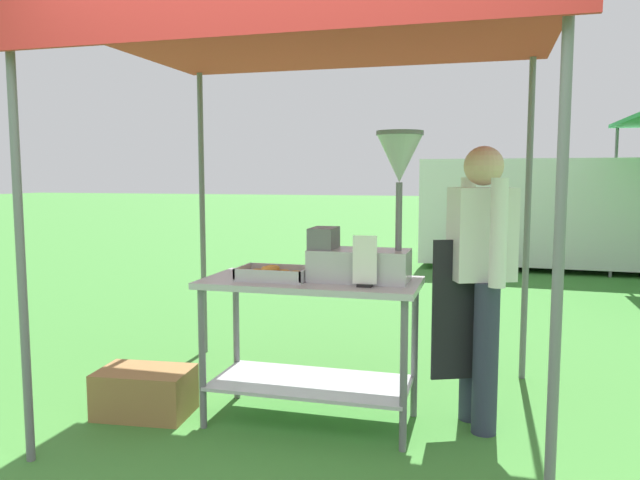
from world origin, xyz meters
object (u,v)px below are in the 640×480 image
at_px(menu_sign, 365,265).
at_px(van_white, 596,212).
at_px(donut_cart, 311,320).
at_px(stall_canopy, 315,41).
at_px(donut_tray, 273,274).
at_px(donut_fryer, 371,226).
at_px(supply_crate, 145,392).
at_px(vendor, 480,272).

xyz_separation_m(menu_sign, van_white, (2.26, 7.14, -0.09)).
bearing_deg(donut_cart, van_white, 69.55).
bearing_deg(stall_canopy, donut_cart, -90.00).
height_order(stall_canopy, donut_cart, stall_canopy).
height_order(menu_sign, van_white, van_white).
bearing_deg(menu_sign, donut_cart, 156.62).
bearing_deg(donut_cart, menu_sign, -23.38).
xyz_separation_m(stall_canopy, donut_tray, (-0.21, -0.15, -1.33)).
relative_size(donut_fryer, van_white, 0.16).
relative_size(donut_cart, supply_crate, 2.14).
height_order(donut_fryer, supply_crate, donut_fryer).
distance_m(stall_canopy, van_white, 7.49).
bearing_deg(stall_canopy, menu_sign, -35.72).
height_order(stall_canopy, van_white, stall_canopy).
bearing_deg(supply_crate, donut_fryer, 8.15).
bearing_deg(van_white, donut_tray, -111.84).
bearing_deg(van_white, menu_sign, -107.58).
bearing_deg(donut_tray, donut_cart, 12.22).
distance_m(donut_tray, donut_fryer, 0.63).
xyz_separation_m(donut_cart, van_white, (2.61, 6.99, 0.26)).
relative_size(stall_canopy, donut_fryer, 3.20).
bearing_deg(donut_cart, stall_canopy, 90.00).
bearing_deg(donut_tray, vendor, 11.75).
distance_m(donut_fryer, menu_sign, 0.26).
xyz_separation_m(donut_cart, menu_sign, (0.34, -0.15, 0.36)).
relative_size(donut_tray, vendor, 0.25).
bearing_deg(donut_tray, stall_canopy, 34.04).
relative_size(vendor, van_white, 0.30).
bearing_deg(stall_canopy, van_white, 69.29).
distance_m(donut_tray, menu_sign, 0.58).
bearing_deg(stall_canopy, donut_fryer, -11.37).
bearing_deg(vendor, supply_crate, -169.61).
bearing_deg(menu_sign, donut_tray, 169.63).
distance_m(donut_cart, supply_crate, 1.12).
bearing_deg(donut_cart, donut_fryer, 5.03).
bearing_deg(stall_canopy, vendor, 5.77).
xyz_separation_m(donut_cart, donut_tray, (-0.21, -0.05, 0.26)).
relative_size(donut_cart, donut_tray, 3.06).
height_order(donut_tray, van_white, van_white).
bearing_deg(menu_sign, stall_canopy, 144.28).
relative_size(donut_fryer, vendor, 0.52).
height_order(donut_cart, van_white, van_white).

